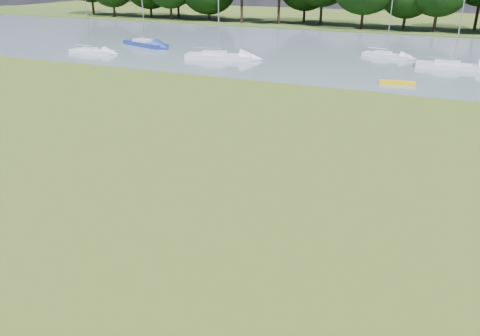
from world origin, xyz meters
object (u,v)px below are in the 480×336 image
at_px(sailboat_3, 218,55).
at_px(sailboat_4, 91,50).
at_px(kayak, 397,83).
at_px(sailboat_1, 145,42).
at_px(sailboat_2, 452,64).
at_px(sailboat_0, 385,54).

bearing_deg(sailboat_3, sailboat_4, 178.71).
distance_m(kayak, sailboat_4, 37.36).
bearing_deg(sailboat_3, sailboat_1, 149.38).
bearing_deg(sailboat_4, sailboat_1, 65.82).
relative_size(sailboat_1, sailboat_2, 0.94).
height_order(sailboat_0, sailboat_2, sailboat_2).
distance_m(kayak, sailboat_0, 14.64).
distance_m(kayak, sailboat_2, 10.93).
height_order(sailboat_1, sailboat_3, sailboat_3).
relative_size(sailboat_0, sailboat_3, 0.64).
bearing_deg(sailboat_2, sailboat_4, -169.50).
xyz_separation_m(sailboat_0, sailboat_2, (7.47, -4.29, 0.06)).
xyz_separation_m(kayak, sailboat_2, (4.37, 10.01, 0.30)).
xyz_separation_m(sailboat_0, sailboat_3, (-17.75, -9.25, 0.13)).
xyz_separation_m(sailboat_0, sailboat_4, (-34.20, -12.08, -0.00)).
bearing_deg(sailboat_1, sailboat_4, -90.84).
height_order(kayak, sailboat_3, sailboat_3).
bearing_deg(sailboat_0, kayak, -67.06).
bearing_deg(sailboat_0, sailboat_3, -141.73).
height_order(sailboat_0, sailboat_1, sailboat_1).
relative_size(sailboat_0, sailboat_2, 0.71).
distance_m(sailboat_1, sailboat_2, 38.90).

